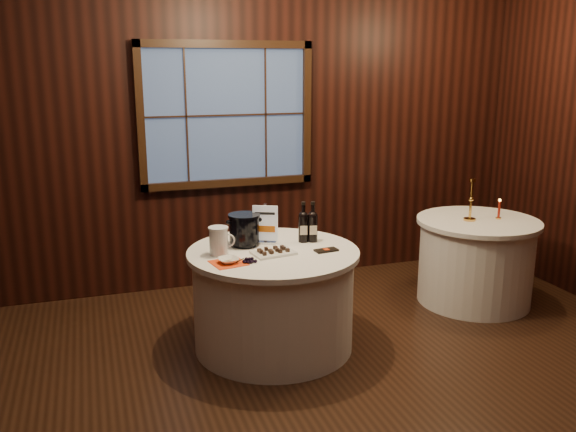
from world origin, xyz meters
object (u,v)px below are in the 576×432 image
object	(u,v)px
chocolate_plate	(273,252)
brass_candlestick	(471,205)
main_table	(274,298)
glass_pitcher	(219,241)
side_table	(475,260)
port_bottle_right	(313,224)
port_bottle_left	(303,225)
ice_bucket	(244,229)
red_candle	(499,211)
grape_bunch	(249,260)
cracker_bowl	(228,260)
sign_stand	(266,230)
chocolate_box	(326,250)

from	to	relation	value
chocolate_plate	brass_candlestick	xyz separation A→B (m)	(1.93, 0.39, 0.12)
main_table	glass_pitcher	distance (m)	0.63
side_table	port_bottle_right	bearing A→B (deg)	-173.81
port_bottle_left	ice_bucket	distance (m)	0.46
chocolate_plate	red_candle	bearing A→B (deg)	9.23
main_table	grape_bunch	xyz separation A→B (m)	(-0.24, -0.22, 0.40)
cracker_bowl	glass_pitcher	bearing A→B (deg)	95.15
ice_bucket	side_table	bearing A→B (deg)	3.19
sign_stand	cracker_bowl	size ratio (longest dim) A/B	2.23
side_table	chocolate_plate	xyz separation A→B (m)	(-2.03, -0.39, 0.40)
side_table	glass_pitcher	bearing A→B (deg)	-173.32
cracker_bowl	brass_candlestick	distance (m)	2.34
side_table	chocolate_plate	distance (m)	2.10
ice_bucket	red_candle	xyz separation A→B (m)	(2.36, 0.09, -0.06)
main_table	grape_bunch	distance (m)	0.52
side_table	ice_bucket	bearing A→B (deg)	-176.81
brass_candlestick	ice_bucket	bearing A→B (deg)	-176.68
port_bottle_left	port_bottle_right	size ratio (longest dim) A/B	1.00
glass_pitcher	cracker_bowl	xyz separation A→B (m)	(0.02, -0.21, -0.08)
main_table	port_bottle_left	size ratio (longest dim) A/B	4.03
chocolate_plate	red_candle	xyz separation A→B (m)	(2.21, 0.36, 0.06)
glass_pitcher	cracker_bowl	distance (m)	0.23
chocolate_plate	grape_bunch	xyz separation A→B (m)	(-0.22, -0.13, 0.00)
brass_candlestick	port_bottle_right	bearing A→B (deg)	-173.46
sign_stand	grape_bunch	size ratio (longest dim) A/B	1.92
port_bottle_left	grape_bunch	world-z (taller)	port_bottle_left
glass_pitcher	port_bottle_right	bearing A→B (deg)	23.81
side_table	ice_bucket	size ratio (longest dim) A/B	4.39
side_table	brass_candlestick	world-z (taller)	brass_candlestick
main_table	cracker_bowl	size ratio (longest dim) A/B	9.17
cracker_bowl	port_bottle_right	bearing A→B (deg)	23.02
sign_stand	cracker_bowl	distance (m)	0.55
port_bottle_right	ice_bucket	xyz separation A→B (m)	(-0.53, 0.06, -0.01)
ice_bucket	glass_pitcher	size ratio (longest dim) A/B	1.19
glass_pitcher	port_bottle_left	bearing A→B (deg)	25.92
chocolate_box	glass_pitcher	world-z (taller)	glass_pitcher
ice_bucket	chocolate_box	size ratio (longest dim) A/B	1.45
main_table	port_bottle_right	distance (m)	0.64
chocolate_plate	cracker_bowl	xyz separation A→B (m)	(-0.36, -0.10, 0.00)
port_bottle_left	cracker_bowl	size ratio (longest dim) A/B	2.28
port_bottle_right	glass_pitcher	world-z (taller)	port_bottle_right
chocolate_plate	chocolate_box	size ratio (longest dim) A/B	1.92
chocolate_plate	port_bottle_right	bearing A→B (deg)	29.01
chocolate_box	cracker_bowl	xyz separation A→B (m)	(-0.75, -0.05, 0.01)
port_bottle_left	chocolate_plate	size ratio (longest dim) A/B	0.97
ice_bucket	red_candle	bearing A→B (deg)	2.18
port_bottle_left	grape_bunch	distance (m)	0.65
sign_stand	port_bottle_right	size ratio (longest dim) A/B	0.98
grape_bunch	red_candle	xyz separation A→B (m)	(2.43, 0.49, 0.05)
main_table	port_bottle_left	distance (m)	0.61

